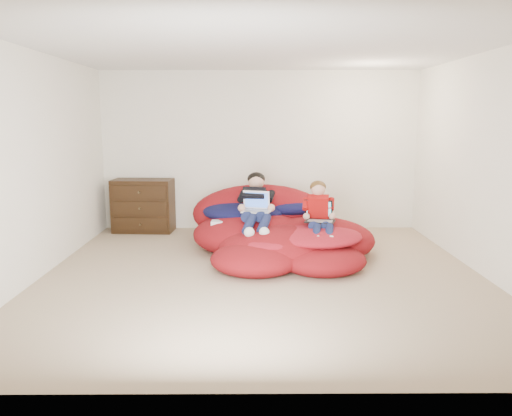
{
  "coord_description": "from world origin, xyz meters",
  "views": [
    {
      "loc": [
        -0.11,
        -5.47,
        1.76
      ],
      "look_at": [
        -0.07,
        0.43,
        0.7
      ],
      "focal_mm": 35.0,
      "sensor_mm": 36.0,
      "label": 1
    }
  ],
  "objects": [
    {
      "name": "room_shell",
      "position": [
        0.0,
        0.0,
        0.22
      ],
      "size": [
        5.1,
        5.1,
        2.77
      ],
      "color": "tan",
      "rests_on": "ground"
    },
    {
      "name": "younger_boy",
      "position": [
        0.73,
        0.67,
        0.62
      ],
      "size": [
        0.33,
        0.84,
        0.67
      ],
      "color": "red",
      "rests_on": "beanbag_pile"
    },
    {
      "name": "older_boy",
      "position": [
        -0.06,
        1.03,
        0.67
      ],
      "size": [
        0.41,
        1.18,
        0.68
      ],
      "color": "black",
      "rests_on": "beanbag_pile"
    },
    {
      "name": "cream_pillow",
      "position": [
        -0.35,
        1.77,
        0.62
      ],
      "size": [
        0.43,
        0.27,
        0.27
      ],
      "primitive_type": "ellipsoid",
      "color": "#EEE9CE",
      "rests_on": "beanbag_pile"
    },
    {
      "name": "beanbag_pile",
      "position": [
        0.21,
        0.98,
        0.27
      ],
      "size": [
        2.47,
        2.38,
        0.91
      ],
      "color": "maroon",
      "rests_on": "ground"
    },
    {
      "name": "laptop_black",
      "position": [
        0.73,
        0.67,
        0.56
      ],
      "size": [
        0.41,
        0.42,
        0.26
      ],
      "color": "black",
      "rests_on": "younger_boy"
    },
    {
      "name": "dresser",
      "position": [
        -1.83,
        2.25,
        0.41
      ],
      "size": [
        0.95,
        0.55,
        0.83
      ],
      "color": "black",
      "rests_on": "ground"
    },
    {
      "name": "power_adapter",
      "position": [
        -0.58,
        0.9,
        0.42
      ],
      "size": [
        0.16,
        0.16,
        0.06
      ],
      "primitive_type": "cube",
      "rotation": [
        0.0,
        0.0,
        -0.06
      ],
      "color": "white",
      "rests_on": "beanbag_pile"
    },
    {
      "name": "laptop_white",
      "position": [
        -0.06,
        0.92,
        0.64
      ],
      "size": [
        0.41,
        0.38,
        0.26
      ],
      "color": "white",
      "rests_on": "older_boy"
    }
  ]
}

